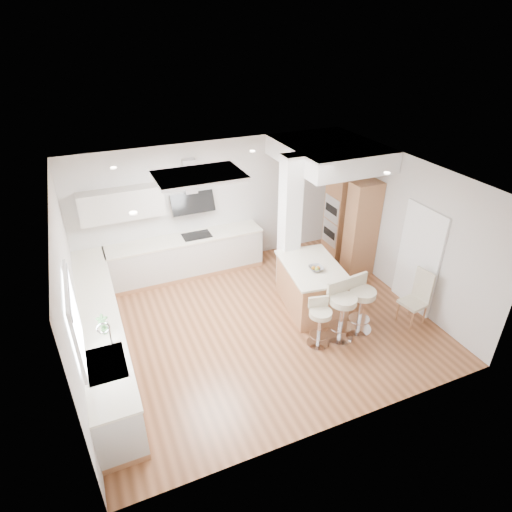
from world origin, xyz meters
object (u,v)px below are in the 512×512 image
peninsula (311,286)px  bar_stool_b (341,309)px  bar_stool_a (320,320)px  bar_stool_c (361,301)px  dining_chair (418,295)px

peninsula → bar_stool_b: size_ratio=1.50×
bar_stool_a → bar_stool_b: bearing=13.4°
bar_stool_b → bar_stool_c: (0.43, 0.05, -0.01)m
bar_stool_a → dining_chair: dining_chair is taller
dining_chair → bar_stool_c: bearing=161.3°
bar_stool_a → dining_chair: bearing=7.8°
bar_stool_a → bar_stool_c: (0.86, 0.06, 0.10)m
bar_stool_a → bar_stool_c: bar_stool_c is taller
bar_stool_b → bar_stool_c: size_ratio=1.01×
bar_stool_c → bar_stool_b: bearing=-179.7°
peninsula → bar_stool_b: bearing=-81.3°
bar_stool_b → dining_chair: bar_stool_b is taller
bar_stool_b → dining_chair: 1.55m
peninsula → bar_stool_c: (0.45, -0.94, 0.14)m
peninsula → bar_stool_c: bearing=-56.8°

